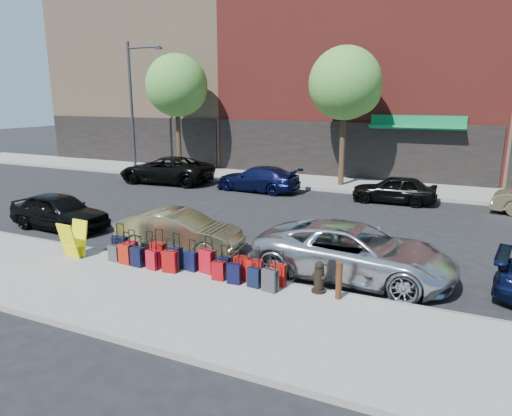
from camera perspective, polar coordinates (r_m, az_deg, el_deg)
The scene contains 39 objects.
ground at distance 16.89m, azimuth 0.73°, elevation -2.85°, with size 120.00×120.00×0.00m, color black.
sidewalk_near at distance 11.59m, azimuth -12.72°, elevation -10.73°, with size 60.00×4.00×0.15m, color gray.
sidewalk_far at distance 26.08m, azimuth 9.73°, elevation 3.02°, with size 60.00×4.00×0.15m, color gray.
curb_near at distance 13.11m, azimuth -7.34°, elevation -7.56°, with size 60.00×0.08×0.15m, color gray.
curb_far at distance 24.17m, azimuth 8.47°, elevation 2.24°, with size 60.00×0.08×0.15m, color gray.
building_left at distance 39.93m, azimuth -10.29°, elevation 18.02°, with size 15.00×12.12×16.00m.
building_center at distance 33.83m, azimuth 14.31°, elevation 22.07°, with size 17.00×12.85×20.00m.
tree_left at distance 29.34m, azimuth -9.65°, elevation 14.67°, with size 3.80×3.80×7.27m.
tree_center at distance 25.01m, azimuth 11.39°, elevation 14.80°, with size 3.80×3.80×7.27m.
streetlight at distance 30.53m, azimuth -15.04°, elevation 12.95°, with size 2.59×0.18×8.00m.
suitcase_front_0 at distance 14.12m, azimuth -16.64°, elevation -4.73°, with size 0.46×0.28×1.05m.
suitcase_front_1 at distance 13.92m, azimuth -15.31°, elevation -5.12°, with size 0.38×0.22×0.90m.
suitcase_front_2 at distance 13.58m, azimuth -13.24°, elevation -5.43°, with size 0.39×0.23×0.92m.
suitcase_front_3 at distance 13.30m, azimuth -12.10°, elevation -5.61°, with size 0.44×0.24×1.05m.
suitcase_front_4 at distance 12.96m, azimuth -10.08°, elevation -6.08°, with size 0.46×0.31×1.01m.
suitcase_front_5 at distance 12.72m, azimuth -8.09°, elevation -6.58°, with size 0.39×0.25×0.88m.
suitcase_front_6 at distance 12.50m, azimuth -6.10°, elevation -6.65°, with size 0.47×0.31×1.03m.
suitcase_front_7 at distance 12.25m, azimuth -4.06°, elevation -7.31°, with size 0.36×0.21×0.86m.
suitcase_front_8 at distance 12.00m, azimuth -1.75°, elevation -7.50°, with size 0.42×0.23×1.00m.
suitcase_front_9 at distance 11.82m, azimuth -0.19°, elevation -7.91°, with size 0.43×0.30×0.96m.
suitcase_front_10 at distance 11.64m, azimuth 2.80°, elevation -8.34°, with size 0.39×0.23×0.92m.
suitcase_back_0 at distance 13.95m, azimuth -17.29°, elevation -5.40°, with size 0.32×0.19×0.77m.
suitcase_back_1 at distance 13.61m, azimuth -15.95°, elevation -5.54°, with size 0.41×0.25×0.94m.
suitcase_back_2 at distance 13.33m, azimuth -14.59°, elevation -5.92°, with size 0.39×0.24×0.90m.
suitcase_back_3 at distance 13.02m, azimuth -12.77°, elevation -6.33°, with size 0.40×0.27×0.87m.
suitcase_back_4 at distance 12.71m, azimuth -10.69°, elevation -6.58°, with size 0.43×0.28×0.96m.
suitcase_back_7 at distance 12.03m, azimuth -4.69°, elevation -7.83°, with size 0.35×0.22×0.80m.
suitcase_back_8 at distance 11.78m, azimuth -2.71°, elevation -8.19°, with size 0.37×0.23×0.85m.
suitcase_back_9 at distance 11.56m, azimuth -0.20°, elevation -8.66°, with size 0.36×0.23×0.82m.
suitcase_back_10 at distance 11.32m, azimuth 1.78°, elevation -9.00°, with size 0.42×0.29×0.92m.
fire_hydrant at distance 11.35m, azimuth 7.88°, elevation -8.63°, with size 0.41×0.36×0.79m.
bollard at distance 11.02m, azimuth 10.33°, elevation -8.84°, with size 0.17×0.17×0.91m.
display_rack at distance 14.62m, azimuth -21.85°, elevation -3.71°, with size 0.63×0.69×1.07m.
car_near_0 at distance 18.46m, azimuth -23.37°, elevation -0.36°, with size 1.61×4.01×1.37m, color black.
car_near_1 at distance 14.65m, azimuth -9.56°, elevation -2.94°, with size 1.40×4.00×1.32m, color #928459.
car_near_2 at distance 12.64m, azimuth 12.14°, elevation -5.38°, with size 2.46×5.33×1.48m, color silver.
car_far_0 at distance 26.74m, azimuth -11.17°, elevation 4.70°, with size 2.51×5.45×1.51m, color black.
car_far_1 at distance 23.92m, azimuth 0.21°, elevation 3.68°, with size 1.84×4.52×1.31m, color #0D1139.
car_far_2 at distance 22.14m, azimuth 16.88°, elevation 2.26°, with size 1.53×3.80×1.30m, color black.
Camera 1 is at (6.58, -14.79, 4.79)m, focal length 32.00 mm.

